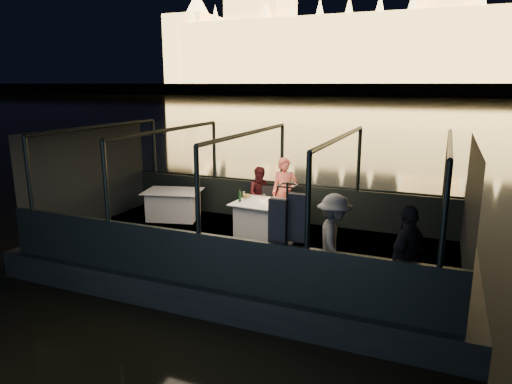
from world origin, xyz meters
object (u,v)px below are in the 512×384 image
at_px(chair_port_right, 283,210).
at_px(passenger_stripe, 334,235).
at_px(person_woman_coral, 285,196).
at_px(passenger_dark, 407,255).
at_px(person_man_maroon, 261,192).
at_px(wine_bottle, 240,195).
at_px(coat_stand, 287,239).
at_px(dining_table_aft, 173,204).
at_px(dining_table_central, 268,220).
at_px(chair_port_left, 268,207).

distance_m(chair_port_right, passenger_stripe, 3.07).
bearing_deg(person_woman_coral, passenger_stripe, -77.16).
bearing_deg(passenger_dark, passenger_stripe, -89.22).
xyz_separation_m(person_man_maroon, wine_bottle, (-0.04, -1.11, 0.17)).
xyz_separation_m(coat_stand, passenger_stripe, (0.60, 0.62, -0.05)).
bearing_deg(coat_stand, dining_table_aft, 143.81).
distance_m(dining_table_central, passenger_stripe, 2.61).
distance_m(chair_port_right, passenger_dark, 4.16).
height_order(dining_table_aft, person_man_maroon, person_man_maroon).
relative_size(chair_port_right, coat_stand, 0.47).
bearing_deg(person_man_maroon, passenger_stripe, -68.93).
relative_size(chair_port_right, passenger_dark, 0.53).
bearing_deg(coat_stand, person_man_maroon, 117.86).
bearing_deg(wine_bottle, dining_table_aft, 164.95).
bearing_deg(dining_table_aft, wine_bottle, -15.05).
bearing_deg(dining_table_aft, person_man_maroon, 15.08).
distance_m(dining_table_central, person_man_maroon, 1.18).
height_order(dining_table_central, passenger_stripe, passenger_stripe).
relative_size(person_man_maroon, wine_bottle, 4.77).
distance_m(chair_port_left, chair_port_right, 0.42).
xyz_separation_m(dining_table_aft, chair_port_right, (2.73, 0.28, 0.06)).
bearing_deg(person_woman_coral, wine_bottle, -146.54).
bearing_deg(wine_bottle, person_man_maroon, 88.02).
bearing_deg(chair_port_left, person_woman_coral, 1.05).
bearing_deg(chair_port_left, passenger_dark, -45.32).
distance_m(dining_table_aft, person_man_maroon, 2.18).
bearing_deg(chair_port_left, person_man_maroon, 140.04).
bearing_deg(passenger_dark, coat_stand, -62.54).
xyz_separation_m(passenger_stripe, wine_bottle, (-2.43, 1.67, 0.06)).
bearing_deg(wine_bottle, chair_port_left, 73.17).
bearing_deg(passenger_stripe, dining_table_aft, 45.63).
height_order(dining_table_aft, wine_bottle, wine_bottle).
bearing_deg(wine_bottle, person_woman_coral, 54.31).
relative_size(dining_table_aft, chair_port_left, 1.50).
xyz_separation_m(person_man_maroon, passenger_stripe, (2.39, -2.78, 0.10)).
bearing_deg(dining_table_aft, person_woman_coral, 8.39).
relative_size(chair_port_left, person_woman_coral, 0.55).
xyz_separation_m(coat_stand, person_man_maroon, (-1.79, 3.39, -0.15)).
distance_m(chair_port_left, wine_bottle, 1.07).
xyz_separation_m(dining_table_central, chair_port_right, (0.09, 0.69, 0.06)).
relative_size(coat_stand, wine_bottle, 6.39).
height_order(dining_table_central, person_woman_coral, person_woman_coral).
relative_size(dining_table_central, dining_table_aft, 1.08).
height_order(coat_stand, wine_bottle, coat_stand).
relative_size(chair_port_right, wine_bottle, 3.02).
distance_m(coat_stand, passenger_stripe, 0.86).
bearing_deg(wine_bottle, passenger_dark, -30.69).
height_order(dining_table_central, chair_port_left, chair_port_left).
xyz_separation_m(dining_table_central, person_woman_coral, (0.08, 0.81, 0.36)).
height_order(chair_port_right, coat_stand, coat_stand).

